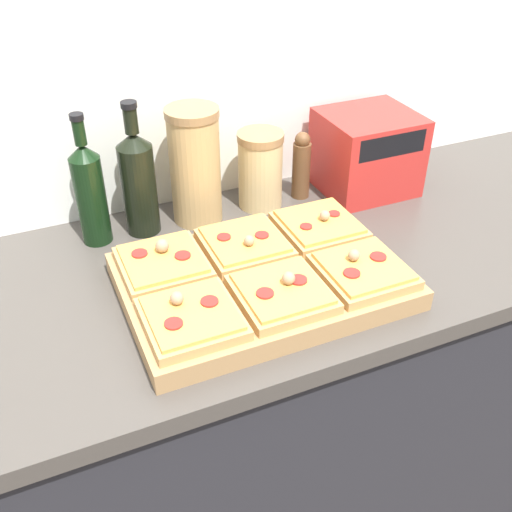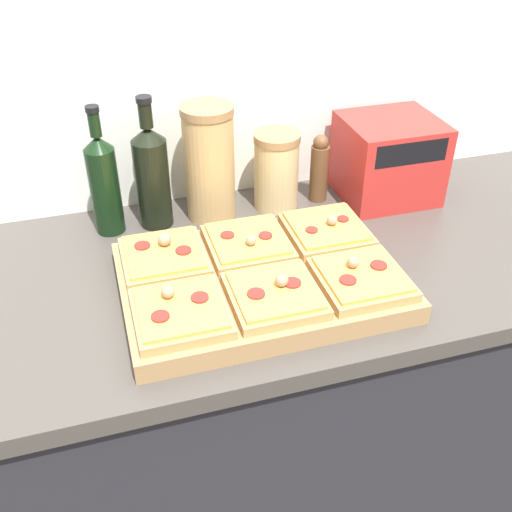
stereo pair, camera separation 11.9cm
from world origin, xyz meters
TOP-DOWN VIEW (x-y plane):
  - wall_back at (0.00, 0.67)m, footprint 6.00×0.06m
  - kitchen_counter at (0.00, 0.32)m, footprint 2.63×0.67m
  - cutting_board at (-0.04, 0.23)m, footprint 0.54×0.38m
  - pizza_slice_back_left at (-0.21, 0.32)m, footprint 0.17×0.17m
  - pizza_slice_back_center at (-0.04, 0.32)m, footprint 0.17×0.17m
  - pizza_slice_back_right at (0.14, 0.32)m, footprint 0.17×0.17m
  - pizza_slice_front_left at (-0.21, 0.14)m, footprint 0.17×0.17m
  - pizza_slice_front_center at (-0.04, 0.14)m, footprint 0.17×0.17m
  - pizza_slice_front_right at (0.14, 0.14)m, footprint 0.17×0.17m
  - olive_oil_bottle at (-0.30, 0.54)m, footprint 0.07×0.07m
  - wine_bottle at (-0.19, 0.54)m, footprint 0.08×0.08m
  - grain_jar_tall at (-0.06, 0.54)m, footprint 0.12×0.12m
  - grain_jar_short at (0.10, 0.54)m, footprint 0.11×0.11m
  - pepper_mill at (0.21, 0.54)m, footprint 0.04×0.04m
  - toaster_oven at (0.38, 0.52)m, footprint 0.25×0.21m

SIDE VIEW (x-z plane):
  - kitchen_counter at x=0.00m, z-range 0.00..0.92m
  - cutting_board at x=-0.04m, z-range 0.92..0.97m
  - pizza_slice_back_center at x=-0.04m, z-range 0.95..1.00m
  - pizza_slice_back_right at x=0.14m, z-range 0.95..1.00m
  - pizza_slice_front_right at x=0.14m, z-range 0.95..1.01m
  - pizza_slice_front_left at x=-0.21m, z-range 0.95..1.01m
  - pizza_slice_front_center at x=-0.04m, z-range 0.95..1.01m
  - pizza_slice_back_left at x=-0.21m, z-range 0.95..1.01m
  - pepper_mill at x=0.21m, z-range 0.92..1.09m
  - grain_jar_short at x=0.10m, z-range 0.92..1.11m
  - toaster_oven at x=0.38m, z-range 0.92..1.12m
  - olive_oil_bottle at x=-0.30m, z-range 0.90..1.19m
  - wine_bottle at x=-0.19m, z-range 0.90..1.20m
  - grain_jar_tall at x=-0.06m, z-range 0.92..1.20m
  - wall_back at x=0.00m, z-range 0.00..2.50m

